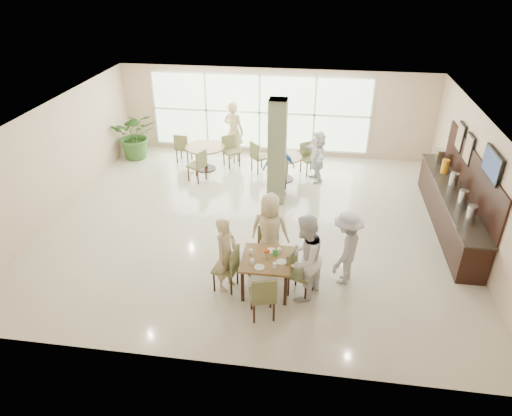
# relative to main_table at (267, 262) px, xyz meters

# --- Properties ---
(ground) EXTENTS (10.00, 10.00, 0.00)m
(ground) POSITION_rel_main_table_xyz_m (-0.60, 2.51, -0.66)
(ground) COLOR beige
(ground) RESTS_ON ground
(room_shell) EXTENTS (10.00, 10.00, 10.00)m
(room_shell) POSITION_rel_main_table_xyz_m (-0.60, 2.51, 1.04)
(room_shell) COLOR white
(room_shell) RESTS_ON ground
(window_bank) EXTENTS (7.00, 0.04, 7.00)m
(window_bank) POSITION_rel_main_table_xyz_m (-1.10, 6.97, 0.74)
(window_bank) COLOR silver
(window_bank) RESTS_ON ground
(column) EXTENTS (0.45, 0.45, 2.80)m
(column) POSITION_rel_main_table_xyz_m (-0.20, 3.71, 0.74)
(column) COLOR #5F6C4B
(column) RESTS_ON ground
(main_table) EXTENTS (0.97, 0.97, 0.75)m
(main_table) POSITION_rel_main_table_xyz_m (0.00, 0.00, 0.00)
(main_table) COLOR brown
(main_table) RESTS_ON ground
(round_table_left) EXTENTS (1.20, 1.20, 0.75)m
(round_table_left) POSITION_rel_main_table_xyz_m (-2.56, 5.49, -0.07)
(round_table_left) COLOR brown
(round_table_left) RESTS_ON ground
(round_table_right) EXTENTS (1.06, 1.06, 0.75)m
(round_table_right) POSITION_rel_main_table_xyz_m (-0.12, 5.08, -0.09)
(round_table_right) COLOR brown
(round_table_right) RESTS_ON ground
(chairs_main_table) EXTENTS (2.03, 2.00, 0.95)m
(chairs_main_table) POSITION_rel_main_table_xyz_m (-0.03, -0.04, -0.18)
(chairs_main_table) COLOR brown
(chairs_main_table) RESTS_ON ground
(chairs_table_left) EXTENTS (2.13, 1.84, 0.95)m
(chairs_table_left) POSITION_rel_main_table_xyz_m (-2.61, 5.49, -0.18)
(chairs_table_left) COLOR brown
(chairs_table_left) RESTS_ON ground
(chairs_table_right) EXTENTS (2.13, 1.86, 0.95)m
(chairs_table_right) POSITION_rel_main_table_xyz_m (-0.16, 5.16, -0.18)
(chairs_table_right) COLOR brown
(chairs_table_right) RESTS_ON ground
(tabletop_clutter) EXTENTS (0.76, 0.77, 0.21)m
(tabletop_clutter) POSITION_rel_main_table_xyz_m (0.01, -0.02, 0.15)
(tabletop_clutter) COLOR white
(tabletop_clutter) RESTS_ON main_table
(buffet_counter) EXTENTS (0.64, 4.70, 1.95)m
(buffet_counter) POSITION_rel_main_table_xyz_m (4.10, 3.02, -0.11)
(buffet_counter) COLOR black
(buffet_counter) RESTS_ON ground
(wall_tv) EXTENTS (0.06, 1.00, 0.58)m
(wall_tv) POSITION_rel_main_table_xyz_m (4.34, 1.91, 1.49)
(wall_tv) COLOR black
(wall_tv) RESTS_ON ground
(framed_art_a) EXTENTS (0.05, 0.55, 0.70)m
(framed_art_a) POSITION_rel_main_table_xyz_m (4.35, 3.51, 1.19)
(framed_art_a) COLOR black
(framed_art_a) RESTS_ON ground
(framed_art_b) EXTENTS (0.05, 0.55, 0.70)m
(framed_art_b) POSITION_rel_main_table_xyz_m (4.35, 4.31, 1.19)
(framed_art_b) COLOR black
(framed_art_b) RESTS_ON ground
(potted_plant) EXTENTS (1.73, 1.73, 1.55)m
(potted_plant) POSITION_rel_main_table_xyz_m (-4.98, 6.05, 0.12)
(potted_plant) COLOR #346127
(potted_plant) RESTS_ON ground
(teen_left) EXTENTS (0.56, 0.67, 1.56)m
(teen_left) POSITION_rel_main_table_xyz_m (-0.79, -0.03, 0.12)
(teen_left) COLOR #CDB788
(teen_left) RESTS_ON ground
(teen_far) EXTENTS (0.86, 0.53, 1.68)m
(teen_far) POSITION_rel_main_table_xyz_m (-0.04, 0.86, 0.18)
(teen_far) COLOR #CDB788
(teen_far) RESTS_ON ground
(teen_right) EXTENTS (0.97, 1.07, 1.79)m
(teen_right) POSITION_rel_main_table_xyz_m (0.72, -0.09, 0.24)
(teen_right) COLOR white
(teen_right) RESTS_ON ground
(teen_standing) EXTENTS (0.94, 1.18, 1.60)m
(teen_standing) POSITION_rel_main_table_xyz_m (1.52, 0.50, 0.14)
(teen_standing) COLOR #B2B1B4
(teen_standing) RESTS_ON ground
(adult_a) EXTENTS (1.04, 0.83, 1.55)m
(adult_a) POSITION_rel_main_table_xyz_m (-0.18, 4.16, 0.11)
(adult_a) COLOR #4284C6
(adult_a) RESTS_ON ground
(adult_b) EXTENTS (1.00, 1.52, 1.51)m
(adult_b) POSITION_rel_main_table_xyz_m (0.83, 5.18, 0.10)
(adult_b) COLOR white
(adult_b) RESTS_ON ground
(adult_standing) EXTENTS (0.82, 0.68, 1.91)m
(adult_standing) POSITION_rel_main_table_xyz_m (-1.84, 6.37, 0.30)
(adult_standing) COLOR #CDB788
(adult_standing) RESTS_ON ground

